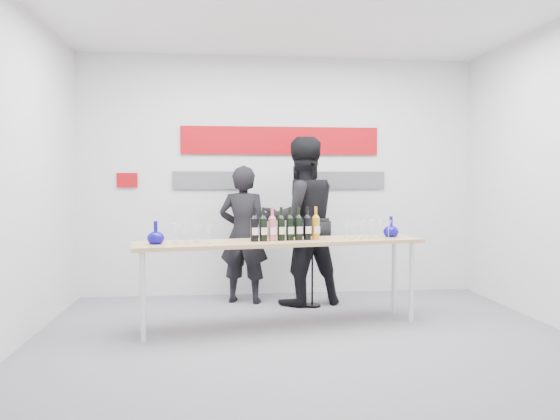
{
  "coord_description": "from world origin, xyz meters",
  "views": [
    {
      "loc": [
        -0.77,
        -4.91,
        1.44
      ],
      "look_at": [
        -0.17,
        0.5,
        1.15
      ],
      "focal_mm": 35.0,
      "sensor_mm": 36.0,
      "label": 1
    }
  ],
  "objects_px": {
    "presenter_right": "(301,221)",
    "mic_stand": "(312,262)",
    "tasting_table": "(281,247)",
    "presenter_left": "(244,234)"
  },
  "relations": [
    {
      "from": "mic_stand",
      "to": "tasting_table",
      "type": "bearing_deg",
      "value": -128.18
    },
    {
      "from": "presenter_right",
      "to": "mic_stand",
      "type": "bearing_deg",
      "value": 111.15
    },
    {
      "from": "presenter_right",
      "to": "mic_stand",
      "type": "height_order",
      "value": "presenter_right"
    },
    {
      "from": "presenter_right",
      "to": "mic_stand",
      "type": "relative_size",
      "value": 1.17
    },
    {
      "from": "tasting_table",
      "to": "presenter_right",
      "type": "xyz_separation_m",
      "value": [
        0.34,
        0.96,
        0.18
      ]
    },
    {
      "from": "presenter_left",
      "to": "presenter_right",
      "type": "height_order",
      "value": "presenter_right"
    },
    {
      "from": "tasting_table",
      "to": "mic_stand",
      "type": "xyz_separation_m",
      "value": [
        0.45,
        0.81,
        -0.28
      ]
    },
    {
      "from": "presenter_left",
      "to": "presenter_right",
      "type": "xyz_separation_m",
      "value": [
        0.67,
        -0.16,
        0.17
      ]
    },
    {
      "from": "presenter_left",
      "to": "tasting_table",
      "type": "bearing_deg",
      "value": 123.73
    },
    {
      "from": "tasting_table",
      "to": "mic_stand",
      "type": "relative_size",
      "value": 1.74
    }
  ]
}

